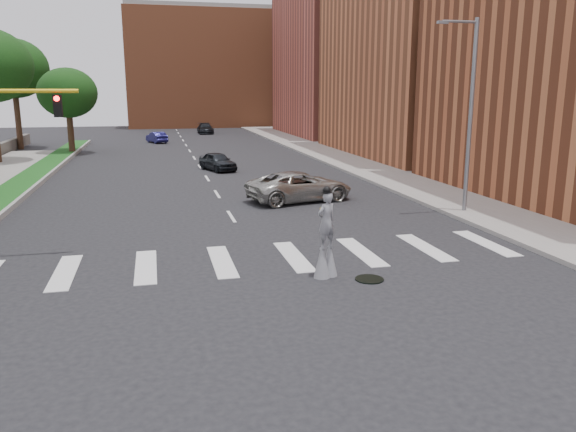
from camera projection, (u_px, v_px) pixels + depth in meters
The scene contains 16 objects.
ground_plane at pixel (264, 268), 18.86m from camera, with size 160.00×160.00×0.00m, color black.
grass_median at pixel (23, 183), 35.20m from camera, with size 2.00×60.00×0.25m, color #144716.
median_curb at pixel (41, 182), 35.44m from camera, with size 0.20×60.00×0.28m, color gray.
sidewalk_right at pixel (356, 163), 45.39m from camera, with size 5.00×90.00×0.18m, color gray.
manhole at pixel (369, 279), 17.63m from camera, with size 0.90×0.90×0.04m, color black.
building_mid at pixel (442, 19), 49.67m from camera, with size 16.00×22.00×24.00m, color #AE5B36.
building_far at pixel (350, 57), 72.89m from camera, with size 16.00×22.00×20.00m, color #B25041.
building_backdrop at pixel (209, 70), 92.26m from camera, with size 26.00×14.00×18.00m, color #AE5B36.
streetlight at pixel (469, 111), 25.94m from camera, with size 2.05×0.20×9.00m.
stilt_performer at pixel (326, 241), 17.71m from camera, with size 0.81×0.68×2.93m.
suv_crossing at pixel (300, 186), 30.03m from camera, with size 2.64×5.73×1.59m, color #A7A59D.
car_near at pixel (218, 161), 41.46m from camera, with size 1.59×3.94×1.34m, color black.
car_mid at pixel (157, 137), 63.23m from camera, with size 1.31×3.75×1.23m, color navy.
car_far at pixel (205, 128), 76.52m from camera, with size 1.96×4.81×1.40m, color black.
tree_5 at pixel (13, 69), 54.71m from camera, with size 6.77×6.77×10.78m.
tree_6 at pixel (67, 93), 51.13m from camera, with size 5.31×5.31×7.83m.
Camera 1 is at (-3.38, -17.71, 5.83)m, focal length 35.00 mm.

